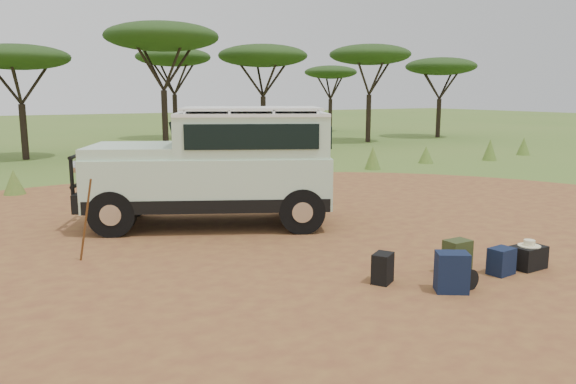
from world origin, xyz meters
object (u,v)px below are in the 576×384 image
safari_vehicle (218,169)px  duffel_navy (501,261)px  hard_case (528,257)px  walking_staff (86,221)px  backpack_olive (457,257)px  backpack_black (383,268)px  backpack_navy (452,272)px

safari_vehicle → duffel_navy: (2.55, -5.32, -1.00)m
safari_vehicle → hard_case: size_ratio=10.34×
walking_staff → backpack_olive: bearing=-66.5°
backpack_black → walking_staff: bearing=106.3°
walking_staff → backpack_navy: size_ratio=2.52×
walking_staff → duffel_navy: bearing=-66.1°
safari_vehicle → duffel_navy: size_ratio=12.78×
backpack_olive → backpack_black: bearing=169.2°
backpack_black → backpack_olive: backpack_olive is taller
backpack_navy → backpack_olive: (0.67, 0.55, -0.02)m
backpack_navy → duffel_navy: (1.26, 0.19, -0.08)m
safari_vehicle → backpack_navy: 5.73m
backpack_navy → walking_staff: bearing=168.6°
duffel_navy → hard_case: 0.63m
backpack_black → duffel_navy: bearing=-49.3°
duffel_navy → hard_case: duffel_navy is taller
walking_staff → hard_case: walking_staff is taller
backpack_navy → hard_case: 1.90m
hard_case → safari_vehicle: bearing=118.3°
backpack_olive → duffel_navy: size_ratio=1.28×
backpack_olive → duffel_navy: bearing=-32.8°
walking_staff → duffel_navy: (5.53, -3.84, -0.50)m
backpack_olive → hard_case: (1.22, -0.36, -0.09)m
safari_vehicle → hard_case: 6.28m
backpack_black → hard_case: 2.58m
hard_case → walking_staff: bearing=145.4°
walking_staff → backpack_black: walking_staff is taller
safari_vehicle → backpack_olive: safari_vehicle is taller
safari_vehicle → duffel_navy: safari_vehicle is taller
hard_case → backpack_olive: bearing=160.7°
safari_vehicle → duffel_navy: bearing=-39.0°
duffel_navy → safari_vehicle: bearing=109.1°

